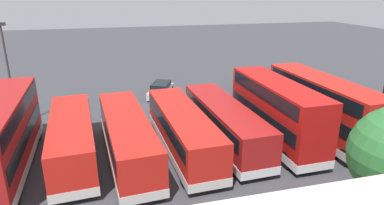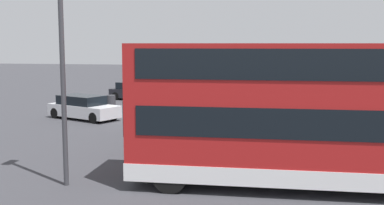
% 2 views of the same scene
% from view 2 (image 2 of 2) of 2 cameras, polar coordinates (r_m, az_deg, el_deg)
% --- Properties ---
extents(ground_plane, '(140.00, 140.00, 0.00)m').
position_cam_2_polar(ground_plane, '(29.59, -8.27, -1.79)').
color(ground_plane, '#38383D').
extents(bus_single_deck_near_end, '(2.81, 12.00, 2.95)m').
position_cam_2_polar(bus_single_deck_near_end, '(40.22, 11.62, 2.81)').
color(bus_single_deck_near_end, red).
rests_on(bus_single_deck_near_end, ground).
extents(bus_double_decker_second, '(2.93, 11.36, 4.55)m').
position_cam_2_polar(bus_double_decker_second, '(36.70, 12.88, 3.67)').
color(bus_double_decker_second, red).
rests_on(bus_double_decker_second, ground).
extents(bus_double_decker_third, '(2.77, 10.26, 4.55)m').
position_cam_2_polar(bus_double_decker_third, '(32.99, 13.02, 3.29)').
color(bus_double_decker_third, '#B71411').
rests_on(bus_double_decker_third, ground).
extents(bus_single_deck_fourth, '(3.06, 11.42, 2.95)m').
position_cam_2_polar(bus_single_deck_fourth, '(29.40, 11.85, 1.26)').
color(bus_single_deck_fourth, '#A51919').
rests_on(bus_single_deck_fourth, ground).
extents(bus_single_deck_fifth, '(3.09, 11.38, 2.95)m').
position_cam_2_polar(bus_single_deck_fifth, '(26.22, 13.03, 0.53)').
color(bus_single_deck_fifth, red).
rests_on(bus_single_deck_fifth, ground).
extents(bus_single_deck_sixth, '(3.41, 11.56, 2.95)m').
position_cam_2_polar(bus_single_deck_sixth, '(22.51, 13.77, -0.55)').
color(bus_single_deck_sixth, red).
rests_on(bus_single_deck_sixth, ground).
extents(bus_single_deck_seventh, '(3.35, 10.58, 2.95)m').
position_cam_2_polar(bus_single_deck_seventh, '(19.03, 12.50, -1.90)').
color(bus_single_deck_seventh, red).
rests_on(bus_single_deck_seventh, ground).
extents(bus_double_decker_far_end, '(2.89, 11.45, 4.55)m').
position_cam_2_polar(bus_double_decker_far_end, '(15.13, 14.15, -1.07)').
color(bus_double_decker_far_end, '#A51919').
rests_on(bus_double_decker_far_end, ground).
extents(box_truck_blue, '(3.21, 7.71, 3.20)m').
position_cam_2_polar(box_truck_blue, '(48.21, 10.88, 3.62)').
color(box_truck_blue, '#235999').
rests_on(box_truck_blue, ground).
extents(car_hatchback_silver, '(2.56, 4.24, 1.43)m').
position_cam_2_polar(car_hatchback_silver, '(38.71, -6.87, 1.37)').
color(car_hatchback_silver, black).
rests_on(car_hatchback_silver, ground).
extents(car_small_green, '(3.48, 4.87, 1.43)m').
position_cam_2_polar(car_small_green, '(29.36, -12.93, -0.58)').
color(car_small_green, silver).
rests_on(car_small_green, ground).
extents(lamp_post_tall, '(0.70, 0.30, 8.37)m').
position_cam_2_polar(lamp_post_tall, '(15.41, -15.42, 8.07)').
color(lamp_post_tall, '#38383D').
rests_on(lamp_post_tall, ground).
extents(waste_bin_yellow, '(0.60, 0.60, 0.95)m').
position_cam_2_polar(waste_bin_yellow, '(33.69, -9.68, 0.08)').
color(waste_bin_yellow, '#333338').
rests_on(waste_bin_yellow, ground).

